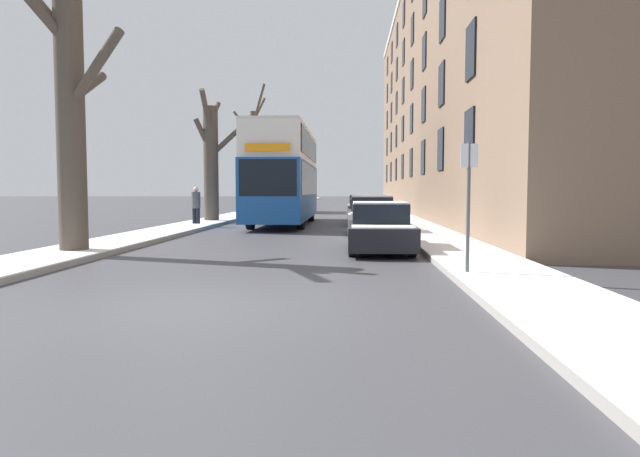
# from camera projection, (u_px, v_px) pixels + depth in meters

# --- Properties ---
(ground_plane) EXTENTS (320.00, 320.00, 0.00)m
(ground_plane) POSITION_uv_depth(u_px,v_px,m) (204.00, 306.00, 8.32)
(ground_plane) COLOR #424247
(sidewalk_left) EXTENTS (2.07, 130.00, 0.16)m
(sidewalk_left) POSITION_uv_depth(u_px,v_px,m) (282.00, 206.00, 61.38)
(sidewalk_left) COLOR gray
(sidewalk_left) RESTS_ON ground
(sidewalk_right) EXTENTS (2.07, 130.00, 0.16)m
(sidewalk_right) POSITION_uv_depth(u_px,v_px,m) (377.00, 206.00, 60.87)
(sidewalk_right) COLOR gray
(sidewalk_right) RESTS_ON ground
(terrace_facade_right) EXTENTS (9.10, 53.64, 17.38)m
(terrace_facade_right) POSITION_uv_depth(u_px,v_px,m) (474.00, 88.00, 38.83)
(terrace_facade_right) COLOR #7A604C
(terrace_facade_right) RESTS_ON ground
(bare_tree_left_0) EXTENTS (3.72, 3.07, 7.71)m
(bare_tree_left_0) POSITION_uv_depth(u_px,v_px,m) (69.00, 115.00, 14.52)
(bare_tree_left_0) COLOR #4C4238
(bare_tree_left_0) RESTS_ON ground
(bare_tree_left_1) EXTENTS (2.98, 3.01, 6.70)m
(bare_tree_left_1) POSITION_uv_depth(u_px,v_px,m) (212.00, 159.00, 29.41)
(bare_tree_left_1) COLOR #4C4238
(bare_tree_left_1) RESTS_ON ground
(bare_tree_left_2) EXTENTS (2.82, 3.53, 9.26)m
(bare_tree_left_2) POSITION_uv_depth(u_px,v_px,m) (254.00, 156.00, 42.71)
(bare_tree_left_2) COLOR #4C4238
(bare_tree_left_2) RESTS_ON ground
(double_decker_bus) EXTENTS (2.58, 11.75, 4.63)m
(double_decker_bus) POSITION_uv_depth(u_px,v_px,m) (284.00, 172.00, 28.19)
(double_decker_bus) COLOR #194C99
(double_decker_bus) RESTS_ON ground
(parked_car_0) EXTENTS (1.74, 4.19, 1.38)m
(parked_car_0) POSITION_uv_depth(u_px,v_px,m) (380.00, 229.00, 15.77)
(parked_car_0) COLOR black
(parked_car_0) RESTS_ON ground
(parked_car_1) EXTENTS (1.77, 4.15, 1.52)m
(parked_car_1) POSITION_uv_depth(u_px,v_px,m) (371.00, 217.00, 21.69)
(parked_car_1) COLOR silver
(parked_car_1) RESTS_ON ground
(parked_car_2) EXTENTS (1.80, 4.11, 1.35)m
(parked_car_2) POSITION_uv_depth(u_px,v_px,m) (366.00, 212.00, 27.97)
(parked_car_2) COLOR silver
(parked_car_2) RESTS_ON ground
(parked_car_3) EXTENTS (1.82, 4.18, 1.47)m
(parked_car_3) POSITION_uv_depth(u_px,v_px,m) (363.00, 208.00, 33.40)
(parked_car_3) COLOR slate
(parked_car_3) RESTS_ON ground
(parked_car_4) EXTENTS (1.86, 4.46, 1.39)m
(parked_car_4) POSITION_uv_depth(u_px,v_px,m) (361.00, 206.00, 38.97)
(parked_car_4) COLOR silver
(parked_car_4) RESTS_ON ground
(oncoming_van) EXTENTS (2.03, 5.29, 2.26)m
(oncoming_van) POSITION_uv_depth(u_px,v_px,m) (302.00, 197.00, 44.20)
(oncoming_van) COLOR white
(oncoming_van) RESTS_ON ground
(pedestrian_left_sidewalk) EXTENTS (0.41, 0.41, 1.87)m
(pedestrian_left_sidewalk) POSITION_uv_depth(u_px,v_px,m) (196.00, 205.00, 26.40)
(pedestrian_left_sidewalk) COLOR black
(pedestrian_left_sidewalk) RESTS_ON ground
(street_sign_post) EXTENTS (0.32, 0.07, 2.59)m
(street_sign_post) POSITION_uv_depth(u_px,v_px,m) (468.00, 201.00, 10.66)
(street_sign_post) COLOR #4C4F54
(street_sign_post) RESTS_ON ground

